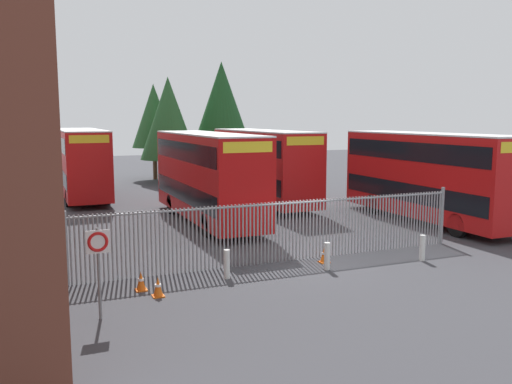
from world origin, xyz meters
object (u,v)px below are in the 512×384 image
(traffic_cone_by_gate, at_px, (141,281))
(double_decker_bus_behind_fence_right, at_px, (263,164))
(double_decker_bus_near_gate, at_px, (428,174))
(traffic_cone_mid_forecourt, at_px, (324,255))
(speed_limit_sign_post, at_px, (98,252))
(traffic_cone_near_kerb, at_px, (158,287))
(bollard_near_right, at_px, (422,248))
(bollard_near_left, at_px, (227,264))
(double_decker_bus_far_back, at_px, (81,161))
(bollard_center_front, at_px, (327,256))
(double_decker_bus_behind_fence_left, at_px, (207,174))

(traffic_cone_by_gate, bearing_deg, double_decker_bus_behind_fence_right, 54.17)
(double_decker_bus_near_gate, relative_size, double_decker_bus_behind_fence_right, 1.00)
(double_decker_bus_behind_fence_right, relative_size, traffic_cone_mid_forecourt, 18.32)
(speed_limit_sign_post, bearing_deg, double_decker_bus_near_gate, 23.84)
(traffic_cone_near_kerb, bearing_deg, bollard_near_right, 1.50)
(bollard_near_left, distance_m, traffic_cone_mid_forecourt, 3.91)
(double_decker_bus_far_back, relative_size, bollard_center_front, 11.38)
(bollard_near_right, relative_size, traffic_cone_near_kerb, 1.61)
(double_decker_bus_behind_fence_right, distance_m, traffic_cone_mid_forecourt, 13.94)
(double_decker_bus_near_gate, bearing_deg, double_decker_bus_behind_fence_left, 157.41)
(double_decker_bus_far_back, bearing_deg, traffic_cone_mid_forecourt, -71.95)
(double_decker_bus_behind_fence_left, distance_m, traffic_cone_by_gate, 11.15)
(bollard_near_left, relative_size, traffic_cone_near_kerb, 1.61)
(double_decker_bus_far_back, bearing_deg, speed_limit_sign_post, -94.13)
(double_decker_bus_behind_fence_right, height_order, bollard_center_front, double_decker_bus_behind_fence_right)
(speed_limit_sign_post, bearing_deg, bollard_near_left, 26.69)
(double_decker_bus_behind_fence_right, xyz_separation_m, traffic_cone_by_gate, (-10.09, -13.98, -2.13))
(bollard_center_front, bearing_deg, double_decker_bus_behind_fence_left, 96.51)
(bollard_near_left, distance_m, speed_limit_sign_post, 4.91)
(bollard_center_front, distance_m, speed_limit_sign_post, 8.04)
(double_decker_bus_behind_fence_right, distance_m, double_decker_bus_far_back, 11.86)
(double_decker_bus_far_back, bearing_deg, bollard_near_left, -82.71)
(bollard_near_left, xyz_separation_m, bollard_near_right, (7.31, -0.68, 0.00))
(double_decker_bus_far_back, bearing_deg, double_decker_bus_near_gate, -45.03)
(traffic_cone_mid_forecourt, bearing_deg, double_decker_bus_near_gate, 29.18)
(traffic_cone_near_kerb, bearing_deg, double_decker_bus_near_gate, 22.52)
(traffic_cone_by_gate, xyz_separation_m, speed_limit_sign_post, (-1.42, -1.95, 1.49))
(double_decker_bus_behind_fence_right, relative_size, traffic_cone_near_kerb, 18.32)
(traffic_cone_by_gate, bearing_deg, bollard_center_front, -1.77)
(double_decker_bus_behind_fence_right, height_order, traffic_cone_mid_forecourt, double_decker_bus_behind_fence_right)
(double_decker_bus_behind_fence_right, relative_size, speed_limit_sign_post, 4.50)
(double_decker_bus_near_gate, bearing_deg, traffic_cone_by_gate, -160.43)
(bollard_center_front, bearing_deg, traffic_cone_mid_forecourt, 66.02)
(double_decker_bus_behind_fence_left, relative_size, traffic_cone_by_gate, 18.32)
(double_decker_bus_near_gate, distance_m, traffic_cone_near_kerb, 16.30)
(double_decker_bus_far_back, height_order, bollard_center_front, double_decker_bus_far_back)
(bollard_center_front, xyz_separation_m, traffic_cone_near_kerb, (-5.97, -0.56, -0.19))
(traffic_cone_near_kerb, height_order, speed_limit_sign_post, speed_limit_sign_post)
(double_decker_bus_behind_fence_right, height_order, speed_limit_sign_post, double_decker_bus_behind_fence_right)
(double_decker_bus_near_gate, distance_m, traffic_cone_by_gate, 16.35)
(bollard_center_front, bearing_deg, double_decker_bus_far_back, 106.44)
(bollard_center_front, height_order, traffic_cone_mid_forecourt, bollard_center_front)
(double_decker_bus_behind_fence_left, bearing_deg, traffic_cone_near_kerb, -115.02)
(double_decker_bus_behind_fence_left, relative_size, double_decker_bus_behind_fence_right, 1.00)
(double_decker_bus_far_back, distance_m, traffic_cone_mid_forecourt, 21.02)
(double_decker_bus_near_gate, relative_size, traffic_cone_by_gate, 18.32)
(bollard_near_right, bearing_deg, traffic_cone_by_gate, 177.16)
(speed_limit_sign_post, bearing_deg, traffic_cone_by_gate, 53.90)
(bollard_near_left, height_order, bollard_near_right, same)
(traffic_cone_mid_forecourt, bearing_deg, bollard_near_left, -173.29)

